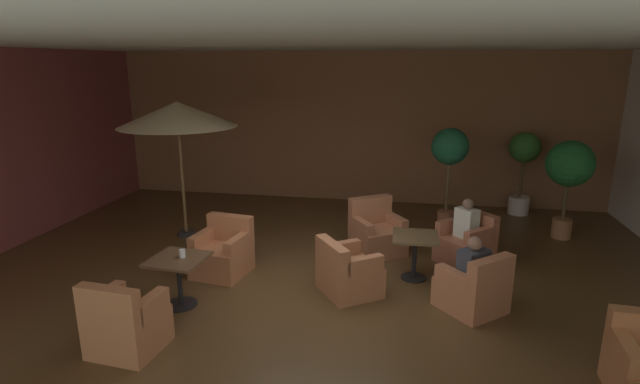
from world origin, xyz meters
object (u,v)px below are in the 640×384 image
Objects in this scene: armchair_front_right_west at (348,273)px; iced_drink_cup at (182,254)px; armchair_front_right_north at (474,289)px; armchair_front_left_north at (223,253)px; armchair_front_right_east at (466,244)px; patio_umbrella_tall_red at (178,115)px; potted_tree_left_corner at (569,168)px; patron_blue_shirt at (473,262)px; patron_by_window at (467,221)px; armchair_front_left_east at (126,324)px; armchair_front_right_south at (377,234)px; potted_tree_mid_right at (523,160)px; cafe_table_front_left at (179,270)px; potted_tree_mid_left at (450,153)px; cafe_table_front_right at (415,246)px.

armchair_front_right_west is 9.58× the size of iced_drink_cup.
iced_drink_cup is at bearing -171.86° from armchair_front_right_north.
armchair_front_left_north is 0.86× the size of armchair_front_right_east.
patio_umbrella_tall_red is 1.37× the size of potted_tree_left_corner.
patron_by_window reaches higher than patron_blue_shirt.
armchair_front_left_east is 5.28m from armchair_front_right_east.
patio_umbrella_tall_red is 7.18m from potted_tree_left_corner.
armchair_front_left_north is at bearing -48.30° from patio_umbrella_tall_red.
armchair_front_left_east is at bearing -140.62° from potted_tree_left_corner.
iced_drink_cup is (-3.83, -0.55, 0.44)m from armchair_front_right_north.
armchair_front_right_north is 0.96× the size of armchair_front_right_south.
armchair_front_left_east is at bearing -140.48° from patron_by_window.
patron_blue_shirt is 5.58× the size of iced_drink_cup.
patio_umbrella_tall_red is 3.25m from iced_drink_cup.
potted_tree_left_corner reaches higher than potted_tree_mid_right.
patron_blue_shirt is (3.86, 0.61, 0.16)m from cafe_table_front_left.
iced_drink_cup is (-3.69, -3.96, -0.76)m from potted_tree_mid_left.
armchair_front_right_south is at bearing -136.04° from potted_tree_mid_right.
patron_blue_shirt reaches higher than armchair_front_right_north.
iced_drink_cup reaches higher than cafe_table_front_right.
cafe_table_front_left is 0.38× the size of potted_tree_mid_left.
patio_umbrella_tall_red is 5.65m from patron_blue_shirt.
armchair_front_right_west reaches higher than cafe_table_front_right.
potted_tree_mid_left is (3.85, 5.12, 1.17)m from armchair_front_left_east.
patio_umbrella_tall_red is (-3.35, 1.85, 1.98)m from armchair_front_right_west.
cafe_table_front_left is 5.56m from potted_tree_mid_left.
patron_blue_shirt is at bearing -7.73° from armchair_front_left_north.
cafe_table_front_right is 1.17m from armchair_front_right_east.
potted_tree_mid_right reaches higher than patron_by_window.
armchair_front_right_north is 1.69m from patron_by_window.
armchair_front_left_east is at bearing -140.45° from armchair_front_right_east.
armchair_front_left_east is at bearing -141.48° from cafe_table_front_right.
patron_blue_shirt is at bearing -87.97° from potted_tree_mid_left.
patron_by_window reaches higher than cafe_table_front_right.
armchair_front_right_north is 1.72m from armchair_front_right_west.
armchair_front_right_east is (0.07, 1.66, 0.01)m from armchair_front_right_north.
armchair_front_right_south reaches higher than cafe_table_front_left.
potted_tree_mid_left is 3.06× the size of patron_by_window.
armchair_front_left_north is at bearing -163.65° from patron_by_window.
cafe_table_front_left is 1.14m from armchair_front_left_north.
potted_tree_mid_right is (-0.48, 1.44, -0.15)m from potted_tree_left_corner.
patron_blue_shirt is at bearing -52.61° from armchair_front_right_south.
patron_by_window is at bearing -136.79° from armchair_front_right_east.
armchair_front_left_north is 6.35m from potted_tree_left_corner.
armchair_front_right_west is at bearing 174.41° from patron_blue_shirt.
patio_umbrella_tall_red is 5.35m from patron_by_window.
armchair_front_right_north is 0.37m from patron_blue_shirt.
armchair_front_left_north is 3.94m from armchair_front_right_east.
armchair_front_right_south is 3.78m from potted_tree_left_corner.
iced_drink_cup is at bearing -147.17° from potted_tree_left_corner.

